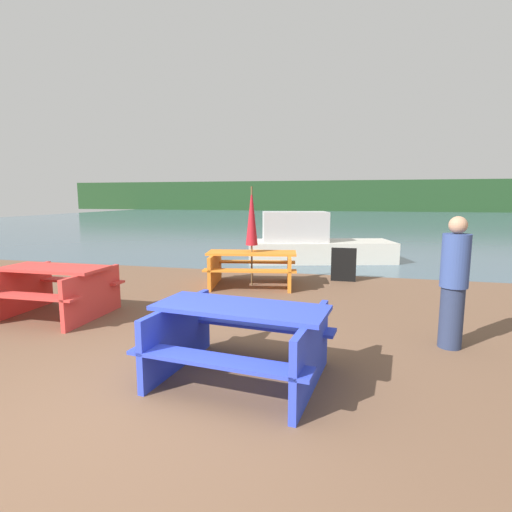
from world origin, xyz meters
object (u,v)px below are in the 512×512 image
picnic_table_blue (240,335)px  picnic_table_orange (252,265)px  signboard (344,265)px  umbrella_crimson (252,217)px  picnic_table_red (55,287)px  person (454,283)px  boat (312,244)px

picnic_table_blue → picnic_table_orange: bearing=103.1°
picnic_table_blue → picnic_table_orange: (-1.01, 4.33, -0.02)m
picnic_table_orange → signboard: bearing=25.5°
picnic_table_blue → picnic_table_orange: size_ratio=0.92×
umbrella_crimson → signboard: bearing=25.5°
picnic_table_orange → picnic_table_blue: bearing=-76.9°
signboard → picnic_table_red: bearing=-138.6°
picnic_table_red → picnic_table_orange: (2.45, 2.92, -0.03)m
picnic_table_red → person: person is taller
boat → person: bearing=-84.8°
picnic_table_blue → umbrella_crimson: size_ratio=0.91×
person → signboard: size_ratio=2.20×
picnic_table_red → signboard: bearing=41.4°
picnic_table_red → person: bearing=0.7°
boat → picnic_table_orange: bearing=-120.0°
picnic_table_blue → person: person is taller
picnic_table_blue → signboard: bearing=80.4°
picnic_table_blue → umbrella_crimson: 4.56m
boat → signboard: size_ratio=5.90×
picnic_table_blue → picnic_table_orange: 4.44m
person → boat: bearing=110.7°
picnic_table_blue → picnic_table_red: 3.74m
umbrella_crimson → picnic_table_red: bearing=-130.0°
signboard → person: bearing=-69.1°
umbrella_crimson → signboard: (1.89, 0.90, -1.09)m
person → signboard: bearing=110.9°
picnic_table_blue → picnic_table_orange: picnic_table_blue is taller
picnic_table_red → person: (5.78, 0.07, 0.35)m
picnic_table_orange → signboard: signboard is taller
picnic_table_red → boat: (3.37, 6.46, 0.05)m
picnic_table_orange → signboard: 2.10m
picnic_table_orange → boat: boat is taller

